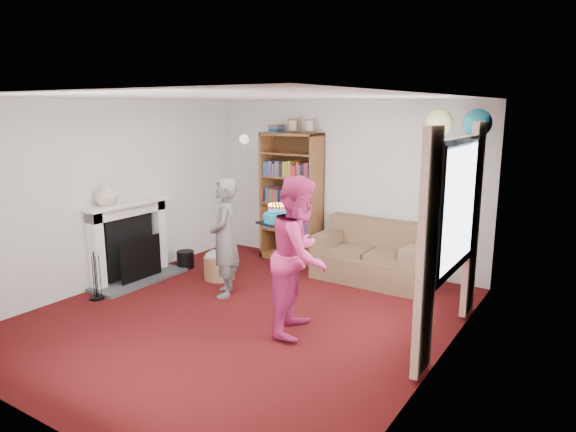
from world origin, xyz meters
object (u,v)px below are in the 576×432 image
Objects in this scene: bookcase at (292,198)px; sofa at (373,257)px; person_striped at (224,238)px; person_magenta at (300,255)px; birthday_cake at (277,218)px.

bookcase reaches higher than sofa.
bookcase is 1.45× the size of person_striped.
person_striped is at bearing 58.41° from person_magenta.
person_magenta reaches higher than person_striped.
bookcase is at bearing 18.64° from person_magenta.
birthday_cake is (1.15, -2.15, 0.21)m from bookcase.
bookcase reaches higher than person_magenta.
person_magenta is (1.53, -2.27, -0.13)m from bookcase.
bookcase reaches higher than person_striped.
birthday_cake is (0.99, -0.28, 0.43)m from person_striped.
person_striped reaches higher than sofa.
person_striped is at bearing -128.64° from sofa.
person_striped is (-1.35, -1.63, 0.45)m from sofa.
person_striped is 1.12m from birthday_cake.
sofa is 4.53× the size of birthday_cake.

